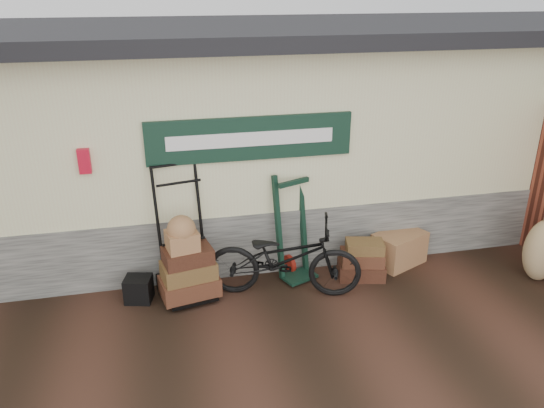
# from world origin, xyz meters

# --- Properties ---
(ground) EXTENTS (80.00, 80.00, 0.00)m
(ground) POSITION_xyz_m (0.00, 0.00, 0.00)
(ground) COLOR black
(ground) RESTS_ON ground
(station_building) EXTENTS (14.40, 4.10, 3.20)m
(station_building) POSITION_xyz_m (-0.01, 2.74, 1.61)
(station_building) COLOR #4C4C47
(station_building) RESTS_ON ground
(porter_trolley) EXTENTS (0.98, 0.81, 1.74)m
(porter_trolley) POSITION_xyz_m (-1.23, 0.74, 0.87)
(porter_trolley) COLOR black
(porter_trolley) RESTS_ON ground
(green_barrow) EXTENTS (0.65, 0.61, 1.46)m
(green_barrow) POSITION_xyz_m (0.23, 0.85, 0.73)
(green_barrow) COLOR black
(green_barrow) RESTS_ON ground
(suitcase_stack) EXTENTS (0.69, 0.52, 0.55)m
(suitcase_stack) POSITION_xyz_m (1.14, 0.59, 0.27)
(suitcase_stack) COLOR #371A11
(suitcase_stack) RESTS_ON ground
(wicker_hamper) EXTENTS (0.85, 0.72, 0.47)m
(wicker_hamper) POSITION_xyz_m (1.81, 0.85, 0.23)
(wicker_hamper) COLOR #8E5E38
(wicker_hamper) RESTS_ON ground
(black_trunk) EXTENTS (0.38, 0.35, 0.33)m
(black_trunk) POSITION_xyz_m (-1.83, 0.66, 0.16)
(black_trunk) COLOR black
(black_trunk) RESTS_ON ground
(bicycle) EXTENTS (1.19, 2.08, 1.14)m
(bicycle) POSITION_xyz_m (0.00, 0.42, 0.57)
(bicycle) COLOR black
(bicycle) RESTS_ON ground
(burlap_sack_left) EXTENTS (0.68, 0.63, 0.87)m
(burlap_sack_left) POSITION_xyz_m (3.47, 0.02, 0.44)
(burlap_sack_left) COLOR #90714D
(burlap_sack_left) RESTS_ON ground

